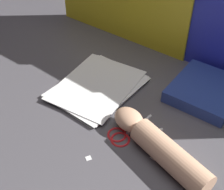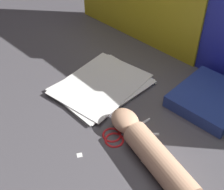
{
  "view_description": "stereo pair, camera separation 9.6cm",
  "coord_description": "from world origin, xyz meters",
  "px_view_note": "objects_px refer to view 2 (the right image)",
  "views": [
    {
      "loc": [
        0.39,
        -0.6,
        0.69
      ],
      "look_at": [
        -0.03,
        -0.0,
        0.06
      ],
      "focal_mm": 50.0,
      "sensor_mm": 36.0,
      "label": 1
    },
    {
      "loc": [
        0.46,
        -0.54,
        0.69
      ],
      "look_at": [
        -0.03,
        -0.0,
        0.06
      ],
      "focal_mm": 50.0,
      "sensor_mm": 36.0,
      "label": 2
    }
  ],
  "objects_px": {
    "book_closed": "(210,99)",
    "scissors": "(120,135)",
    "hand_forearm": "(151,151)",
    "paper_stack": "(101,86)"
  },
  "relations": [
    {
      "from": "paper_stack",
      "to": "hand_forearm",
      "type": "bearing_deg",
      "value": -23.11
    },
    {
      "from": "paper_stack",
      "to": "book_closed",
      "type": "bearing_deg",
      "value": 29.39
    },
    {
      "from": "scissors",
      "to": "hand_forearm",
      "type": "height_order",
      "value": "hand_forearm"
    },
    {
      "from": "book_closed",
      "to": "paper_stack",
      "type": "bearing_deg",
      "value": -150.61
    },
    {
      "from": "book_closed",
      "to": "scissors",
      "type": "bearing_deg",
      "value": -111.9
    },
    {
      "from": "book_closed",
      "to": "hand_forearm",
      "type": "distance_m",
      "value": 0.31
    },
    {
      "from": "paper_stack",
      "to": "scissors",
      "type": "xyz_separation_m",
      "value": [
        0.2,
        -0.12,
        -0.0
      ]
    },
    {
      "from": "hand_forearm",
      "to": "scissors",
      "type": "bearing_deg",
      "value": 175.24
    },
    {
      "from": "scissors",
      "to": "hand_forearm",
      "type": "distance_m",
      "value": 0.12
    },
    {
      "from": "hand_forearm",
      "to": "paper_stack",
      "type": "bearing_deg",
      "value": 156.89
    }
  ]
}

